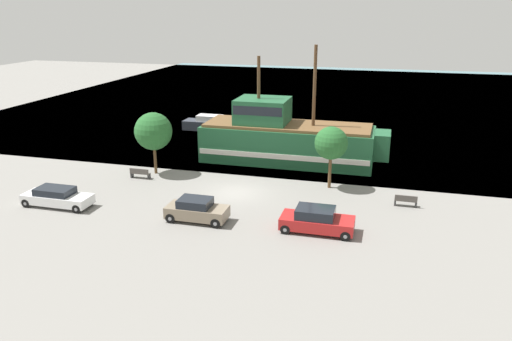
% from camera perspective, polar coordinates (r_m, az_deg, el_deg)
% --- Properties ---
extents(ground_plane, '(160.00, 160.00, 0.00)m').
position_cam_1_polar(ground_plane, '(37.17, -2.33, -2.56)').
color(ground_plane, gray).
extents(water_surface, '(80.00, 80.00, 0.00)m').
position_cam_1_polar(water_surface, '(78.97, 7.29, 8.42)').
color(water_surface, slate).
rests_on(water_surface, ground).
extents(pirate_ship, '(16.31, 4.95, 10.22)m').
position_cam_1_polar(pirate_ship, '(44.28, 3.42, 3.67)').
color(pirate_ship, '#1E5633').
rests_on(pirate_ship, water_surface).
extents(moored_boat_dockside, '(7.06, 1.96, 1.68)m').
position_cam_1_polar(moored_boat_dockside, '(56.30, -4.84, 5.27)').
color(moored_boat_dockside, '#2D333D').
rests_on(moored_boat_dockside, water_surface).
extents(parked_car_curb_front, '(4.47, 1.95, 1.54)m').
position_cam_1_polar(parked_car_curb_front, '(30.84, 6.95, -5.66)').
color(parked_car_curb_front, '#B21E1E').
rests_on(parked_car_curb_front, ground_plane).
extents(parked_car_curb_mid, '(3.95, 1.78, 1.52)m').
position_cam_1_polar(parked_car_curb_mid, '(32.34, -6.80, -4.50)').
color(parked_car_curb_mid, '#7F705B').
rests_on(parked_car_curb_mid, ground_plane).
extents(parked_car_curb_rear, '(4.84, 1.77, 1.35)m').
position_cam_1_polar(parked_car_curb_rear, '(37.10, -21.79, -2.83)').
color(parked_car_curb_rear, white).
rests_on(parked_car_curb_rear, ground_plane).
extents(fire_hydrant, '(0.42, 0.25, 0.76)m').
position_cam_1_polar(fire_hydrant, '(33.61, 6.08, -4.20)').
color(fire_hydrant, red).
rests_on(fire_hydrant, ground_plane).
extents(bench_promenade_east, '(1.51, 0.45, 0.85)m').
position_cam_1_polar(bench_promenade_east, '(36.00, 16.74, -3.32)').
color(bench_promenade_east, '#4C4742').
rests_on(bench_promenade_east, ground_plane).
extents(bench_promenade_west, '(1.63, 0.45, 0.85)m').
position_cam_1_polar(bench_promenade_west, '(41.16, -13.12, -0.31)').
color(bench_promenade_west, '#4C4742').
rests_on(bench_promenade_west, ground_plane).
extents(tree_row_east, '(3.06, 3.06, 5.11)m').
position_cam_1_polar(tree_row_east, '(41.38, -11.65, 4.40)').
color(tree_row_east, brown).
rests_on(tree_row_east, ground_plane).
extents(tree_row_mideast, '(2.49, 2.49, 4.76)m').
position_cam_1_polar(tree_row_mideast, '(37.60, 8.59, 3.09)').
color(tree_row_mideast, brown).
rests_on(tree_row_mideast, ground_plane).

